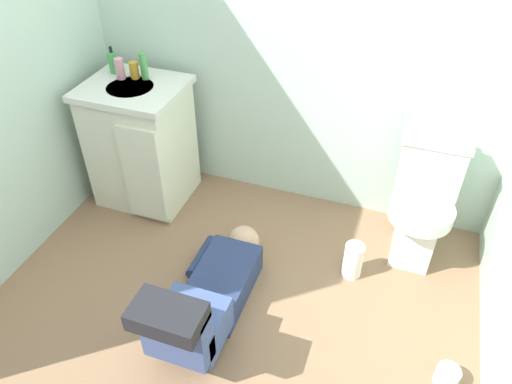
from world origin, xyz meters
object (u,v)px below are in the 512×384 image
object	(u,v)px
soap_dispenser	(113,62)
paper_towel_roll	(353,260)
toilet	(422,203)
vanity_cabinet	(142,143)
bottle_amber	(134,70)
bottle_pink	(120,69)
bottle_green	(144,66)
toilet_paper_roll	(447,376)
faucet	(142,68)
tissue_box	(432,127)
person_plumber	(207,297)

from	to	relation	value
soap_dispenser	paper_towel_roll	distance (m)	1.87
toilet	paper_towel_roll	bearing A→B (deg)	-133.20
toilet	soap_dispenser	bearing A→B (deg)	177.79
vanity_cabinet	bottle_amber	xyz separation A→B (m)	(-0.03, 0.10, 0.45)
bottle_pink	bottle_green	xyz separation A→B (m)	(0.14, 0.04, 0.02)
soap_dispenser	paper_towel_roll	xyz separation A→B (m)	(1.65, -0.39, -0.78)
toilet_paper_roll	faucet	bearing A→B (deg)	154.94
bottle_amber	bottle_green	size ratio (longest dim) A/B	0.62
toilet	tissue_box	distance (m)	0.44
vanity_cabinet	faucet	bearing A→B (deg)	91.31
tissue_box	vanity_cabinet	bearing A→B (deg)	-175.29
faucet	bottle_amber	xyz separation A→B (m)	(-0.03, -0.05, 0.00)
person_plumber	toilet_paper_roll	world-z (taller)	person_plumber
toilet	tissue_box	world-z (taller)	tissue_box
vanity_cabinet	bottle_amber	size ratio (longest dim) A/B	7.95
bottle_amber	paper_towel_roll	distance (m)	1.72
person_plumber	toilet_paper_roll	bearing A→B (deg)	1.75
vanity_cabinet	bottle_pink	xyz separation A→B (m)	(-0.11, 0.07, 0.47)
bottle_amber	toilet_paper_roll	distance (m)	2.37
vanity_cabinet	faucet	distance (m)	0.47
tissue_box	soap_dispenser	xyz separation A→B (m)	(-1.91, -0.02, 0.09)
faucet	paper_towel_roll	distance (m)	1.70
tissue_box	faucet	bearing A→B (deg)	179.84
tissue_box	toilet_paper_roll	bearing A→B (deg)	-72.80
vanity_cabinet	bottle_green	size ratio (longest dim) A/B	4.96
person_plumber	toilet_paper_roll	xyz separation A→B (m)	(1.19, 0.04, -0.13)
soap_dispenser	bottle_amber	distance (m)	0.16
bottle_green	toilet	bearing A→B (deg)	-1.99
soap_dispenser	bottle_green	xyz separation A→B (m)	(0.23, -0.02, 0.01)
toilet	paper_towel_roll	size ratio (longest dim) A/B	3.39
faucet	person_plumber	distance (m)	1.45
vanity_cabinet	tissue_box	bearing A→B (deg)	4.71
faucet	person_plumber	size ratio (longest dim) A/B	0.09
soap_dispenser	paper_towel_roll	world-z (taller)	soap_dispenser
faucet	bottle_amber	world-z (taller)	bottle_amber
faucet	paper_towel_roll	xyz separation A→B (m)	(1.46, -0.41, -0.76)
person_plumber	bottle_amber	xyz separation A→B (m)	(-0.84, 0.93, 0.70)
vanity_cabinet	bottle_amber	bearing A→B (deg)	107.86
faucet	soap_dispenser	world-z (taller)	soap_dispenser
bottle_amber	bottle_green	bearing A→B (deg)	10.07
toilet	toilet_paper_roll	world-z (taller)	toilet
faucet	paper_towel_roll	world-z (taller)	faucet
person_plumber	bottle_green	xyz separation A→B (m)	(-0.78, 0.94, 0.73)
bottle_amber	toilet_paper_roll	world-z (taller)	bottle_amber
toilet	faucet	size ratio (longest dim) A/B	7.50
paper_towel_roll	tissue_box	bearing A→B (deg)	58.12
soap_dispenser	bottle_pink	world-z (taller)	soap_dispenser
bottle_amber	toilet_paper_roll	bearing A→B (deg)	-23.66
vanity_cabinet	faucet	world-z (taller)	faucet
toilet	soap_dispenser	world-z (taller)	soap_dispenser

